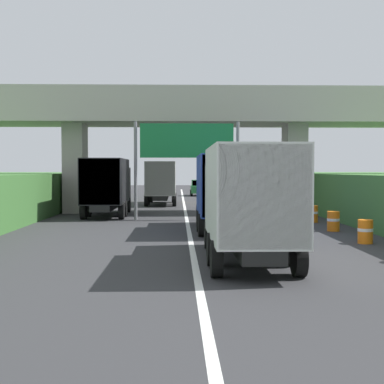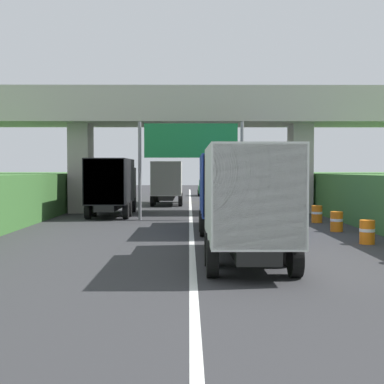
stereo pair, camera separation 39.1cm
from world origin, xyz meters
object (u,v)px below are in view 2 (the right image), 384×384
truck_white (245,198)px  construction_barrel_3 (367,232)px  truck_blue (225,188)px  car_orange (234,188)px  construction_barrel_5 (317,214)px  overhead_highway_sign (191,147)px  car_green (206,188)px  construction_barrel_4 (337,221)px  truck_yellow (168,181)px  truck_black (112,184)px

truck_white → construction_barrel_3: size_ratio=8.11×
truck_blue → car_orange: size_ratio=1.78×
truck_white → construction_barrel_5: 13.24m
overhead_highway_sign → construction_barrel_3: 12.41m
overhead_highway_sign → car_green: size_ratio=1.43×
car_green → construction_barrel_3: size_ratio=4.56×
car_orange → construction_barrel_3: 38.76m
construction_barrel_4 → car_green: bearing=98.0°
truck_white → truck_blue: size_ratio=1.00×
truck_blue → construction_barrel_5: (5.09, 3.63, -1.47)m
truck_yellow → car_green: truck_yellow is taller
truck_yellow → car_green: (3.62, 14.80, -1.08)m
construction_barrel_5 → overhead_highway_sign: bearing=165.7°
truck_blue → construction_barrel_5: 6.42m
truck_black → truck_white: bearing=-69.0°
truck_yellow → truck_white: (3.41, -27.17, 0.00)m
truck_white → car_green: (0.21, 41.97, -1.08)m
overhead_highway_sign → car_green: 28.37m
truck_white → construction_barrel_4: truck_white is taller
car_green → construction_barrel_4: size_ratio=4.56×
truck_yellow → construction_barrel_4: size_ratio=8.11×
construction_barrel_4 → construction_barrel_5: size_ratio=1.00×
truck_black → construction_barrel_3: (11.33, -12.49, -1.47)m
construction_barrel_3 → car_green: bearing=97.2°
truck_black → construction_barrel_5: bearing=-20.7°
construction_barrel_3 → construction_barrel_5: size_ratio=1.00×
construction_barrel_4 → construction_barrel_3: bearing=-89.8°
truck_black → overhead_highway_sign: bearing=-28.7°
overhead_highway_sign → truck_white: (1.57, -13.84, -2.12)m
car_green → truck_white: bearing=-90.3°
truck_yellow → truck_blue: 18.97m
truck_yellow → construction_barrel_5: bearing=-60.5°
overhead_highway_sign → car_orange: 29.42m
truck_yellow → construction_barrel_3: truck_yellow is taller
truck_yellow → truck_blue: (3.41, -18.66, 0.00)m
truck_blue → truck_black: 10.14m
car_green → car_orange: (3.09, 0.70, 0.00)m
truck_black → truck_yellow: bearing=74.8°
truck_yellow → car_orange: 16.93m
overhead_highway_sign → construction_barrel_5: size_ratio=6.53×
truck_blue → car_green: 33.49m
truck_yellow → car_orange: size_ratio=1.78×
car_orange → construction_barrel_4: car_orange is taller
truck_blue → truck_black: (-6.32, 7.93, 0.00)m
truck_yellow → truck_black: same height
truck_white → truck_black: same height
overhead_highway_sign → truck_black: (-4.75, 2.60, -2.12)m
overhead_highway_sign → truck_white: 14.08m
overhead_highway_sign → truck_white: size_ratio=0.81×
car_green → construction_barrel_4: car_green is taller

